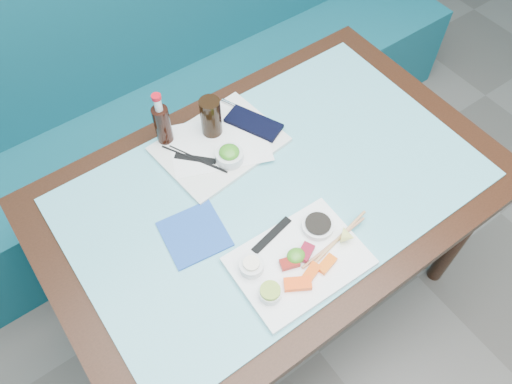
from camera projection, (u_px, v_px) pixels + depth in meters
booth_bench at (158, 110)px, 2.21m from camera, size 3.00×0.56×1.17m
dining_table at (273, 203)px, 1.59m from camera, size 1.40×0.90×0.75m
glass_top at (274, 187)px, 1.51m from camera, size 1.22×0.76×0.01m
sashimi_plate at (299, 261)px, 1.36m from camera, size 0.36×0.26×0.02m
salmon_left at (298, 284)px, 1.30m from camera, size 0.08×0.07×0.02m
salmon_mid at (311, 273)px, 1.32m from camera, size 0.06×0.05×0.01m
salmon_right at (327, 264)px, 1.34m from camera, size 0.06×0.04×0.01m
tuna_left at (290, 263)px, 1.34m from camera, size 0.06×0.05×0.02m
tuna_right at (306, 252)px, 1.35m from camera, size 0.06×0.05×0.02m
seaweed_garnish at (296, 256)px, 1.34m from camera, size 0.06×0.06×0.03m
ramekin_wasabi at (270, 293)px, 1.28m from camera, size 0.07×0.07×0.02m
wasabi_fill at (270, 291)px, 1.27m from camera, size 0.07×0.07×0.01m
ramekin_ginger at (251, 266)px, 1.33m from camera, size 0.07×0.07×0.03m
ginger_fill at (251, 263)px, 1.31m from camera, size 0.05×0.05×0.01m
soy_dish at (318, 226)px, 1.40m from camera, size 0.09×0.09×0.02m
soy_fill at (318, 224)px, 1.39m from camera, size 0.09×0.09×0.01m
lemon_wedge at (348, 236)px, 1.37m from camera, size 0.06×0.06×0.04m
chopstick_sleeve at (272, 235)px, 1.39m from camera, size 0.15×0.05×0.00m
wooden_chopstick_a at (334, 242)px, 1.38m from camera, size 0.24×0.03×0.01m
wooden_chopstick_b at (337, 240)px, 1.38m from camera, size 0.26×0.06×0.01m
serving_tray at (219, 145)px, 1.59m from camera, size 0.40×0.32×0.01m
paper_placemat at (219, 143)px, 1.59m from camera, size 0.37×0.32×0.00m
seaweed_bowl at (229, 156)px, 1.53m from camera, size 0.09×0.09×0.03m
seaweed_salad at (229, 152)px, 1.52m from camera, size 0.08×0.08×0.03m
cola_glass at (211, 117)px, 1.56m from camera, size 0.07×0.07×0.14m
navy_pouch at (254, 123)px, 1.63m from camera, size 0.15×0.20×0.01m
fork at (234, 105)px, 1.67m from camera, size 0.05×0.09×0.01m
black_chopstick_a at (194, 159)px, 1.55m from camera, size 0.12×0.21×0.01m
black_chopstick_b at (196, 158)px, 1.55m from camera, size 0.09×0.18×0.01m
tray_sleeve at (195, 159)px, 1.55m from camera, size 0.11×0.11×0.00m
cola_bottle_body at (163, 126)px, 1.55m from camera, size 0.06×0.06×0.15m
cola_bottle_neck at (158, 104)px, 1.47m from camera, size 0.03×0.03×0.05m
cola_bottle_cap at (156, 97)px, 1.44m from camera, size 0.04×0.04×0.01m
blue_napkin at (194, 234)px, 1.41m from camera, size 0.19×0.19×0.01m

